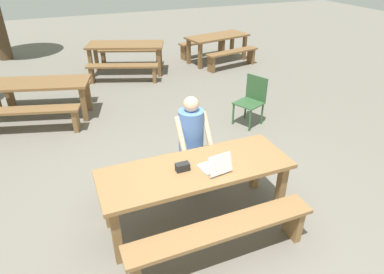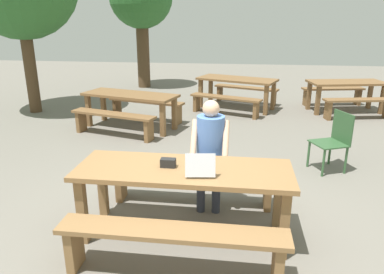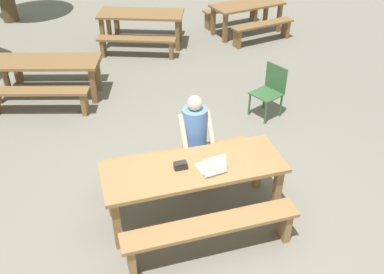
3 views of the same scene
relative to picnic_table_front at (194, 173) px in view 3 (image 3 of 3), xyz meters
name	(u,v)px [view 3 (image 3 of 3)]	position (x,y,z in m)	size (l,w,h in m)	color
ground_plane	(194,213)	(0.00, 0.00, -0.66)	(30.00, 30.00, 0.00)	slate
picnic_table_front	(194,173)	(0.00, 0.00, 0.00)	(2.19, 0.77, 0.76)	olive
bench_near	(211,231)	(0.00, -0.68, -0.29)	(2.03, 0.30, 0.48)	olive
bench_far	(179,160)	(0.00, 0.68, -0.29)	(2.03, 0.30, 0.48)	olive
laptop	(212,166)	(0.18, -0.13, 0.16)	(0.32, 0.33, 0.24)	silver
small_pouch	(180,165)	(-0.16, 0.01, 0.15)	(0.15, 0.08, 0.09)	black
person_seated	(195,133)	(0.21, 0.65, 0.13)	(0.44, 0.42, 1.32)	#333847
plastic_chair	(270,90)	(1.95, 2.00, -0.18)	(0.58, 0.58, 0.89)	#335933
picnic_table_mid	(141,18)	(0.46, 5.74, 0.00)	(2.07, 1.42, 0.77)	brown
bench_mid_south	(137,43)	(0.21, 5.08, -0.33)	(1.72, 0.88, 0.44)	brown
bench_mid_north	(147,21)	(0.71, 6.41, -0.33)	(1.72, 0.88, 0.44)	brown
picnic_table_rear	(45,66)	(-1.69, 3.75, -0.04)	(2.08, 1.22, 0.72)	brown
bench_rear_south	(38,96)	(-1.86, 3.15, -0.31)	(1.78, 0.77, 0.46)	brown
bench_rear_north	(56,65)	(-1.52, 4.36, -0.31)	(1.78, 0.77, 0.46)	brown
picnic_table_distant	(247,8)	(3.08, 5.76, -0.03)	(1.89, 1.10, 0.74)	brown
bench_distant_south	(263,28)	(3.22, 5.09, -0.31)	(1.62, 0.61, 0.46)	brown
bench_distant_north	(232,12)	(2.95, 6.43, -0.31)	(1.62, 0.61, 0.46)	brown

